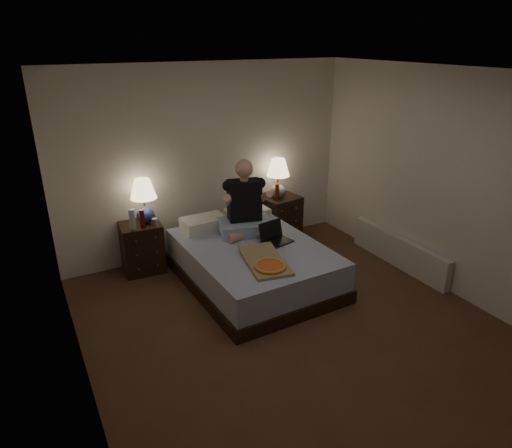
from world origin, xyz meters
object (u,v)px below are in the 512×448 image
bed (253,264)px  laptop (277,233)px  soda_can (155,222)px  lamp_right (278,178)px  radiator (398,251)px  pizza_box (270,267)px  person (245,198)px  beer_bottle_right (277,192)px  beer_bottle_left (142,219)px  water_bottle (132,219)px  nightstand_left (142,247)px  lamp_left (144,201)px  nightstand_right (280,218)px

bed → laptop: bearing=-14.7°
bed → laptop: (0.29, -0.07, 0.36)m
soda_can → lamp_right: bearing=5.2°
bed → radiator: bearing=-17.1°
lamp_right → pizza_box: bearing=-123.1°
person → pizza_box: size_ratio=1.22×
bed → pizza_box: (-0.13, -0.63, 0.28)m
lamp_right → soda_can: (-1.84, -0.17, -0.25)m
bed → beer_bottle_right: 1.31m
beer_bottle_left → radiator: beer_bottle_left is taller
water_bottle → pizza_box: bearing=-53.8°
nightstand_left → laptop: 1.73m
water_bottle → beer_bottle_right: (2.04, 0.04, 0.01)m
lamp_right → water_bottle: (-2.10, -0.13, -0.17)m
lamp_left → pizza_box: lamp_left is taller
lamp_right → water_bottle: 2.11m
lamp_left → lamp_right: bearing=0.0°
bed → radiator: size_ratio=1.22×
water_bottle → beer_bottle_left: water_bottle is taller
nightstand_right → bed: bearing=-142.8°
nightstand_right → beer_bottle_right: size_ratio=2.84×
laptop → lamp_left: bearing=129.5°
beer_bottle_left → pizza_box: 1.73m
bed → nightstand_right: size_ratio=2.99×
water_bottle → radiator: size_ratio=0.16×
beer_bottle_right → laptop: beer_bottle_right is taller
water_bottle → laptop: (1.49, -0.89, -0.15)m
nightstand_left → person: size_ratio=0.68×
nightstand_left → laptop: (1.38, -1.00, 0.29)m
laptop → nightstand_right: bearing=44.7°
nightstand_right → beer_bottle_left: bearing=176.3°
water_bottle → radiator: water_bottle is taller
soda_can → pizza_box: soda_can is taller
bed → lamp_left: bearing=134.9°
lamp_left → water_bottle: bearing=-146.7°
beer_bottle_right → laptop: (-0.55, -0.93, -0.16)m
lamp_left → person: size_ratio=0.60×
soda_can → pizza_box: (0.81, -1.41, -0.16)m
nightstand_right → water_bottle: size_ratio=2.61×
soda_can → nightstand_right: bearing=5.1°
bed → laptop: size_ratio=5.73×
nightstand_right → water_bottle: (-2.14, -0.13, 0.43)m
laptop → pizza_box: bearing=-139.2°
water_bottle → beer_bottle_left: size_ratio=1.09×
nightstand_left → soda_can: (0.15, -0.16, 0.37)m
nightstand_left → nightstand_right: nightstand_right is taller
person → nightstand_right: bearing=47.1°
radiator → bed: bearing=164.6°
radiator → nightstand_right: bearing=122.1°
soda_can → radiator: soda_can is taller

